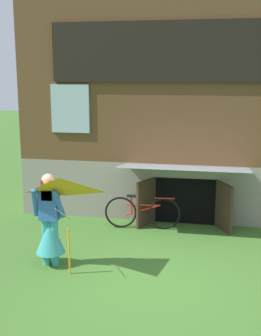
# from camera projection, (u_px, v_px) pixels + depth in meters

# --- Properties ---
(ground_plane) EXTENTS (60.00, 60.00, 0.00)m
(ground_plane) POSITION_uv_depth(u_px,v_px,m) (152.00, 280.00, 7.46)
(ground_plane) COLOR #3D6B28
(log_house) EXTENTS (7.26, 5.90, 5.41)m
(log_house) POSITION_uv_depth(u_px,v_px,m) (182.00, 98.00, 12.05)
(log_house) COLOR gray
(log_house) RESTS_ON ground_plane
(person) EXTENTS (0.61, 0.53, 1.68)m
(person) POSITION_uv_depth(u_px,v_px,m) (50.00, 227.00, 7.92)
(person) COLOR teal
(person) RESTS_ON ground_plane
(kite) EXTENTS (1.16, 1.27, 1.59)m
(kite) POSITION_uv_depth(u_px,v_px,m) (60.00, 206.00, 7.11)
(kite) COLOR orange
(kite) RESTS_ON ground_plane
(bicycle_red) EXTENTS (1.68, 0.19, 0.76)m
(bicycle_red) POSITION_uv_depth(u_px,v_px,m) (142.00, 212.00, 9.84)
(bicycle_red) COLOR black
(bicycle_red) RESTS_ON ground_plane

